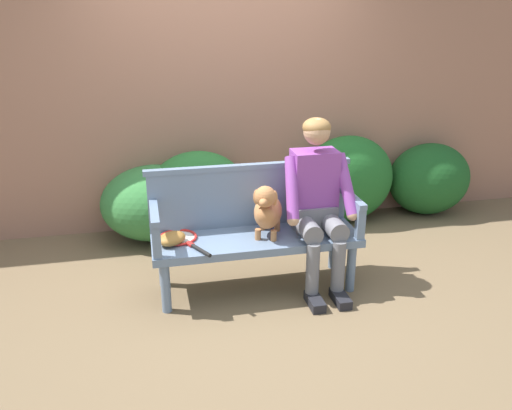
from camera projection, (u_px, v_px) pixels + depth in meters
name	position (u px, v px, depth m)	size (l,w,h in m)	color
ground_plane	(256.00, 287.00, 4.16)	(40.00, 40.00, 0.00)	brown
brick_garden_fence	(222.00, 92.00, 5.09)	(8.00, 0.30, 2.59)	#936651
hedge_bush_far_right	(347.00, 179.00, 5.29)	(0.95, 0.58, 0.88)	#1E5B23
hedge_bush_mid_left	(198.00, 193.00, 5.01)	(0.94, 0.60, 0.81)	#286B2D
hedge_bush_mid_right	(155.00, 203.00, 4.94)	(0.99, 0.87, 0.70)	#337538
hedge_bush_far_left	(429.00, 179.00, 5.52)	(0.86, 0.66, 0.75)	#194C1E
garden_bench	(256.00, 243.00, 4.02)	(1.57, 0.51, 0.45)	slate
bench_backrest	(250.00, 194.00, 4.12)	(1.61, 0.06, 0.50)	slate
bench_armrest_left_end	(155.00, 224.00, 3.70)	(0.06, 0.51, 0.28)	slate
bench_armrest_right_end	(354.00, 208.00, 4.00)	(0.06, 0.51, 0.28)	slate
person_seated	(317.00, 198.00, 3.99)	(0.56, 0.65, 1.32)	black
dog_on_bench	(267.00, 210.00, 3.91)	(0.31, 0.43, 0.44)	#AD7042
tennis_racket	(180.00, 238.00, 3.93)	(0.40, 0.57, 0.03)	red
baseball_glove	(172.00, 238.00, 3.85)	(0.22, 0.17, 0.09)	#9E6B2D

